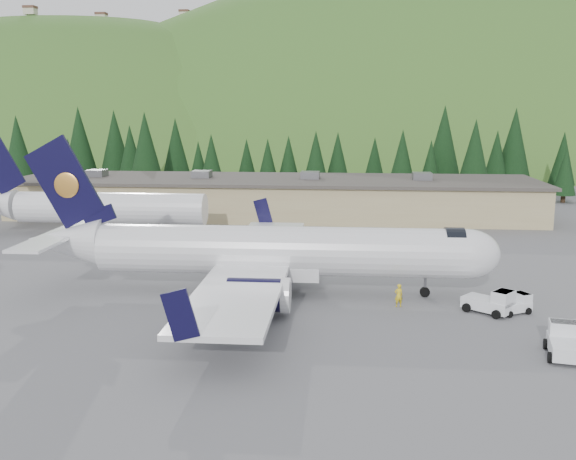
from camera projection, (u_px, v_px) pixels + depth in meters
The scene contains 10 objects.
ground at pixel (281, 293), 50.93m from camera, with size 600.00×600.00×0.00m, color slate.
airliner at pixel (267, 252), 50.41m from camera, with size 37.37×35.01×12.45m.
second_airliner at pixel (87, 207), 74.15m from camera, with size 27.50×11.00×10.05m.
baggage_tug_a at pixel (515, 304), 45.92m from camera, with size 2.93×2.50×1.40m.
baggage_tug_b at pixel (492, 303), 45.72m from camera, with size 3.74×3.48×1.83m.
baggage_tug_c at pixel (564, 342), 37.93m from camera, with size 2.56×3.67×1.82m.
terminal_building at pixel (274, 197), 88.09m from camera, with size 71.00×17.00×6.10m.
ramp_worker at pixel (399, 295), 47.30m from camera, with size 0.64×0.42×1.74m, color yellow.
tree_line at pixel (282, 152), 109.83m from camera, with size 112.73×17.98×13.92m.
hills at pixel (462, 349), 264.21m from camera, with size 614.00×330.00×300.00m.
Camera 1 is at (5.17, -48.86, 14.34)m, focal length 40.00 mm.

